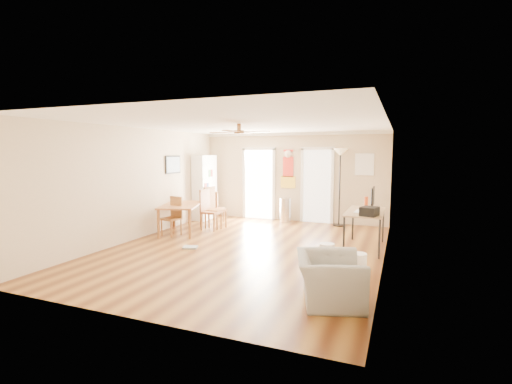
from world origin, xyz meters
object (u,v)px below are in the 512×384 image
at_px(wastebasket_a, 327,252).
at_px(dining_table, 181,218).
at_px(bookshelf, 205,187).
at_px(dining_chair_far, 216,207).
at_px(printer, 369,211).
at_px(armchair, 330,279).
at_px(dining_chair_right_b, 211,210).
at_px(torchiere_lamp, 340,187).
at_px(computer_desk, 365,230).
at_px(wastebasket_b, 359,262).
at_px(trash_can, 285,210).
at_px(dining_chair_near, 171,217).
at_px(dining_chair_right_a, 216,208).

bearing_deg(wastebasket_a, dining_table, 164.92).
relative_size(bookshelf, dining_chair_far, 2.12).
relative_size(printer, armchair, 0.34).
distance_m(dining_chair_right_b, torchiere_lamp, 3.55).
xyz_separation_m(dining_table, computer_desk, (4.48, 0.12, 0.04)).
xyz_separation_m(bookshelf, computer_desk, (4.86, -1.75, -0.57)).
height_order(dining_table, dining_chair_far, dining_chair_far).
bearing_deg(dining_chair_far, bookshelf, -23.23).
xyz_separation_m(dining_chair_right_b, dining_chair_far, (-0.35, 0.92, -0.07)).
bearing_deg(dining_table, wastebasket_a, -15.08).
bearing_deg(wastebasket_b, wastebasket_a, 145.46).
bearing_deg(computer_desk, printer, -77.88).
relative_size(computer_desk, armchair, 1.51).
relative_size(dining_table, dining_chair_right_b, 1.37).
height_order(trash_can, wastebasket_a, trash_can).
distance_m(dining_chair_near, armchair, 5.05).
distance_m(dining_table, wastebasket_b, 4.77).
relative_size(dining_chair_far, computer_desk, 0.61).
height_order(bookshelf, dining_chair_far, bookshelf).
bearing_deg(armchair, trash_can, 6.33).
height_order(dining_chair_right_a, armchair, dining_chair_right_a).
xyz_separation_m(bookshelf, dining_chair_right_b, (0.94, -1.30, -0.44)).
distance_m(bookshelf, printer, 5.50).
xyz_separation_m(bookshelf, printer, (4.99, -2.33, -0.08)).
height_order(dining_chair_right_a, dining_chair_far, dining_chair_right_a).
height_order(bookshelf, wastebasket_a, bookshelf).
xyz_separation_m(dining_chair_far, wastebasket_b, (4.32, -2.98, -0.30)).
bearing_deg(dining_chair_right_b, torchiere_lamp, -56.89).
bearing_deg(computer_desk, trash_can, 138.06).
distance_m(dining_chair_right_a, wastebasket_a, 3.85).
bearing_deg(armchair, dining_chair_right_a, 27.97).
bearing_deg(dining_table, wastebasket_b, -18.13).
relative_size(dining_chair_right_a, dining_chair_far, 1.20).
height_order(wastebasket_a, armchair, armchair).
relative_size(bookshelf, printer, 5.68).
distance_m(dining_chair_far, armchair, 6.06).
relative_size(dining_table, torchiere_lamp, 0.68).
distance_m(bookshelf, wastebasket_b, 6.01).
relative_size(trash_can, armchair, 0.72).
bearing_deg(wastebasket_b, torchiere_lamp, 103.87).
bearing_deg(dining_chair_right_a, bookshelf, 51.50).
bearing_deg(dining_chair_far, dining_chair_near, 92.23).
xyz_separation_m(dining_chair_near, armchair, (4.34, -2.58, -0.15)).
height_order(dining_chair_right_b, trash_can, dining_chair_right_b).
distance_m(dining_table, dining_chair_near, 0.40).
xyz_separation_m(bookshelf, trash_can, (2.44, 0.42, -0.61)).
height_order(bookshelf, dining_chair_right_b, bookshelf).
bearing_deg(trash_can, dining_chair_right_a, -135.34).
bearing_deg(printer, dining_chair_far, 171.52).
bearing_deg(printer, dining_chair_right_b, -178.78).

